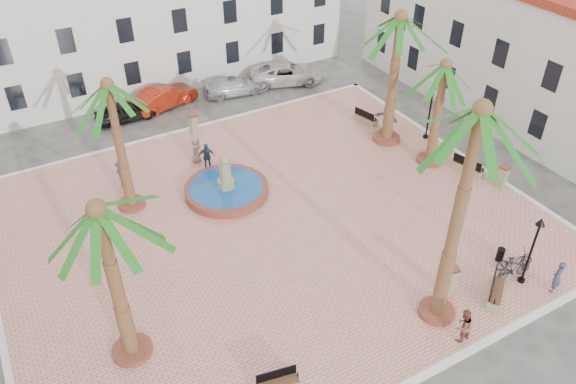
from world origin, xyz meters
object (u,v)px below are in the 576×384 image
object	(u,v)px
cyclist_a	(557,277)
car_silver	(233,86)
palm_s	(477,134)
bicycle_b	(514,268)
car_black	(125,111)
bollard_se	(449,280)
pedestrian_fountain_b	(207,157)
bollard_n	(193,124)
lamppost_e	(432,101)
car_red	(165,97)
car_white	(286,73)
bollard_e	(503,177)
palm_ne	(399,32)
pedestrian_fountain_a	(196,149)
pedestrian_east	(387,118)
palm_sw	(101,229)
palm_nw	(110,99)
lamppost_s	(535,240)
bicycle_a	(515,260)
fountain	(226,188)
bench_e	(468,168)
cyclist_b	(463,325)
bench_se	(495,293)
bench_ne	(366,118)
pedestrian_north	(122,174)
litter_bin	(500,255)

from	to	relation	value
cyclist_a	car_silver	world-z (taller)	cyclist_a
palm_s	bicycle_b	distance (m)	9.27
car_black	car_silver	bearing A→B (deg)	-91.90
bollard_se	pedestrian_fountain_b	xyz separation A→B (m)	(-5.29, 14.22, 0.06)
bollard_n	lamppost_e	bearing A→B (deg)	-31.87
car_red	car_white	bearing A→B (deg)	-111.15
bollard_e	lamppost_e	bearing A→B (deg)	90.00
bollard_n	palm_ne	bearing A→B (deg)	-33.58
lamppost_e	pedestrian_fountain_b	distance (m)	13.89
bicycle_b	pedestrian_fountain_a	xyz separation A→B (m)	(-8.75, 15.99, 0.30)
bollard_e	pedestrian_east	bearing A→B (deg)	101.63
palm_sw	bicycle_b	xyz separation A→B (m)	(16.16, -4.39, -5.75)
palm_nw	lamppost_s	bearing A→B (deg)	-46.05
bollard_se	bollard_n	size ratio (longest dim) A/B	1.19
bicycle_a	pedestrian_east	world-z (taller)	pedestrian_east
fountain	car_white	xyz separation A→B (m)	(9.84, 10.86, 0.28)
bench_e	bollard_n	xyz separation A→B (m)	(-12.00, 11.91, 0.38)
palm_ne	cyclist_b	distance (m)	16.77
bench_e	bollard_n	world-z (taller)	bollard_n
palm_s	palm_ne	xyz separation A→B (m)	(6.93, 12.43, -1.78)
lamppost_s	palm_sw	bearing A→B (deg)	163.68
cyclist_a	car_black	xyz separation A→B (m)	(-11.78, 24.70, -0.31)
palm_sw	bench_se	xyz separation A→B (m)	(14.56, -4.90, -6.02)
bollard_se	car_white	xyz separation A→B (m)	(4.52, 22.36, -0.18)
bench_ne	pedestrian_north	world-z (taller)	pedestrian_north
palm_s	bollard_e	size ratio (longest dim) A/B	7.19
bollard_e	bench_se	bearing A→B (deg)	-138.06
bicycle_b	pedestrian_fountain_a	distance (m)	18.23
bollard_e	car_silver	distance (m)	19.61
lamppost_e	bicycle_a	bearing A→B (deg)	-111.44
bench_ne	cyclist_a	xyz separation A→B (m)	(-1.79, -16.45, 0.57)
bicycle_b	pedestrian_fountain_b	distance (m)	17.19
lamppost_e	bench_se	bearing A→B (deg)	-118.23
bollard_se	palm_ne	bearing A→B (deg)	64.01
bollard_n	pedestrian_east	bearing A→B (deg)	-28.26
bench_ne	bollard_e	xyz separation A→B (m)	(2.10, -9.71, 0.47)
palm_ne	cyclist_b	bearing A→B (deg)	-116.75
bench_se	pedestrian_fountain_b	size ratio (longest dim) A/B	1.04
bollard_n	bicycle_a	bearing A→B (deg)	-66.64
fountain	bollard_se	bearing A→B (deg)	-65.18
palm_nw	palm_ne	world-z (taller)	palm_ne
palm_s	bollard_n	xyz separation A→B (m)	(-3.23, 19.17, -8.02)
lamppost_e	cyclist_b	distance (m)	16.05
car_black	car_white	world-z (taller)	car_white
bicycle_a	car_red	world-z (taller)	car_red
lamppost_e	pedestrian_north	distance (m)	18.57
palm_ne	pedestrian_fountain_a	size ratio (longest dim) A/B	4.92
fountain	bollard_e	size ratio (longest dim) A/B	3.29
palm_nw	lamppost_e	bearing A→B (deg)	-6.91
bench_se	litter_bin	distance (m)	2.52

